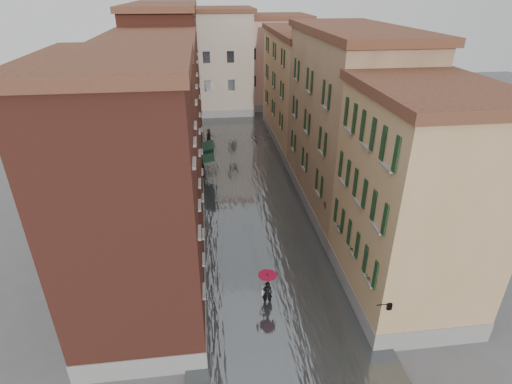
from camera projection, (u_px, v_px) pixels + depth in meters
ground at (272, 280)px, 24.24m from camera, size 120.00×120.00×0.00m
floodwater at (249, 185)px, 35.66m from camera, size 10.00×60.00×0.20m
building_left_near at (134, 211)px, 18.72m from camera, size 6.00×8.00×13.00m
building_left_mid at (157, 137)px, 28.53m from camera, size 6.00×14.00×12.50m
building_left_far at (170, 82)px, 41.42m from camera, size 6.00×16.00×14.00m
building_right_near at (414, 206)px, 20.61m from camera, size 6.00×8.00×11.50m
building_right_mid at (346, 127)px, 29.97m from camera, size 6.00×14.00×13.00m
building_right_far at (301, 91)px, 43.54m from camera, size 6.00×16.00×11.50m
building_end_cream at (207, 64)px, 54.43m from camera, size 12.00×9.00×13.00m
building_end_pink at (269, 63)px, 57.42m from camera, size 10.00×9.00×12.00m
awning_near at (208, 157)px, 35.17m from camera, size 1.09×2.88×2.80m
awning_far at (207, 148)px, 37.11m from camera, size 1.09×3.33×2.80m
wall_lantern at (388, 306)px, 18.05m from camera, size 0.71×0.22×0.35m
window_planters at (347, 233)px, 22.48m from camera, size 0.59×8.36×0.84m
pedestrian_main at (267, 286)px, 21.77m from camera, size 1.06×1.06×2.06m
pedestrian_far at (210, 137)px, 44.44m from camera, size 1.07×0.94×1.84m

